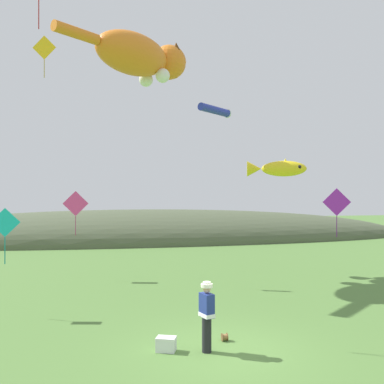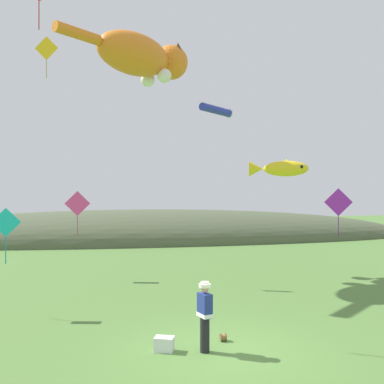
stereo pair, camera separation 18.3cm
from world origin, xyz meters
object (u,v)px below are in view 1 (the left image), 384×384
Objects in this scene: kite_tube_streamer at (215,110)px; kite_diamond_pink at (76,204)px; picnic_cooler at (166,344)px; kite_diamond_violet at (337,203)px; kite_diamond_teal at (5,223)px; kite_spool at (225,337)px; kite_diamond_gold at (44,48)px; kite_fish_windsock at (277,169)px; festival_attendant at (207,314)px; kite_giant_cat at (141,57)px.

kite_tube_streamer is 0.93× the size of kite_diamond_pink.
kite_diamond_violet is at bearing 35.83° from picnic_cooler.
picnic_cooler is 0.28× the size of kite_diamond_pink.
kite_diamond_teal is (-8.29, -4.37, -4.89)m from kite_tube_streamer.
kite_diamond_violet is at bearing 40.00° from kite_spool.
kite_diamond_gold reaches higher than picnic_cooler.
kite_diamond_teal is (-11.78, -5.32, -2.25)m from kite_fish_windsock.
kite_tube_streamer is at bearing 74.27° from festival_attendant.
kite_diamond_teal reaches higher than festival_attendant.
kite_diamond_violet is at bearing -73.05° from kite_fish_windsock.
picnic_cooler reaches higher than kite_spool.
kite_diamond_gold is at bearing 172.45° from kite_fish_windsock.
picnic_cooler is 12.93m from kite_fish_windsock.
kite_tube_streamer is 8.97m from kite_diamond_gold.
kite_giant_cat reaches higher than kite_diamond_gold.
kite_spool is 0.37× the size of picnic_cooler.
kite_diamond_violet reaches higher than kite_spool.
picnic_cooler is 7.02m from kite_diamond_teal.
festival_attendant is at bearing -139.37° from kite_diamond_violet.
kite_tube_streamer is 0.93× the size of kite_diamond_violet.
kite_spool is 0.12× the size of kite_diamond_teal.
kite_diamond_gold is at bearing 111.96° from picnic_cooler.
kite_spool is 0.10× the size of kite_diamond_gold.
kite_giant_cat is at bearing 151.88° from kite_diamond_violet.
kite_diamond_teal is (-4.78, 4.29, 2.84)m from picnic_cooler.
kite_spool is at bearing -64.58° from kite_diamond_pink.
kite_tube_streamer reaches higher than kite_spool.
kite_tube_streamer is 0.93× the size of kite_diamond_gold.
festival_attendant is 1.28m from kite_spool.
kite_giant_cat is 2.06× the size of kite_fish_windsock.
picnic_cooler is 0.28× the size of kite_diamond_gold.
kite_diamond_gold reaches higher than kite_diamond_teal.
kite_tube_streamer is (-3.49, -0.95, 2.64)m from kite_fish_windsock.
kite_tube_streamer is (3.51, 8.66, 7.73)m from picnic_cooler.
kite_spool is 14.42m from kite_giant_cat.
kite_diamond_gold is at bearing 157.40° from kite_diamond_violet.
kite_tube_streamer reaches higher than kite_diamond_violet.
kite_diamond_pink is at bearing 177.20° from kite_fish_windsock.
kite_tube_streamer is at bearing -17.16° from kite_diamond_gold.
kite_diamond_pink is (-3.08, -0.04, -7.16)m from kite_giant_cat.
kite_tube_streamer is (1.85, 8.22, 7.81)m from kite_spool.
festival_attendant reaches higher than picnic_cooler.
festival_attendant is 3.09× the size of picnic_cooler.
kite_diamond_teal is 13.02m from kite_diamond_violet.
kite_fish_windsock is at bearing -2.80° from kite_diamond_pink.
kite_diamond_teal is at bearing -155.70° from kite_fish_windsock.
kite_spool is 11.80m from kite_fish_windsock.
kite_tube_streamer is at bearing -12.56° from kite_diamond_pink.
kite_tube_streamer is 7.93m from kite_diamond_pink.
kite_diamond_gold is at bearing 162.84° from kite_tube_streamer.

